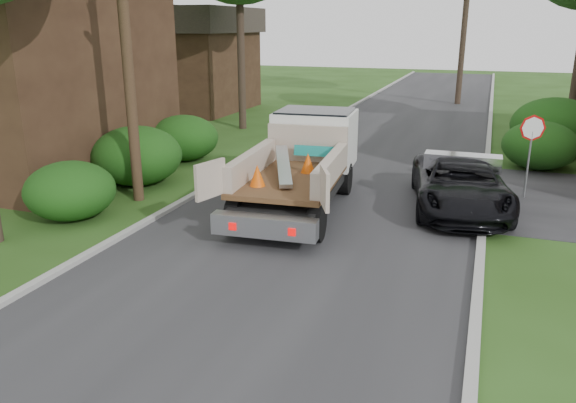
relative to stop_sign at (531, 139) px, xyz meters
The scene contains 15 objects.
ground 10.55m from the stop_sign, 120.02° to the right, with size 120.00×120.00×0.00m, color #234112.
road 5.58m from the stop_sign, 169.11° to the left, with size 8.00×90.00×0.02m, color #28282B.
curb_left 9.51m from the stop_sign, behind, with size 0.20×90.00×0.12m, color #9E9E99.
curb_right 2.27m from the stop_sign, 137.73° to the left, with size 0.20×90.00×0.12m, color #9E9E99.
stop_sign is the anchor object (origin of this frame).
utility_pole 11.91m from the stop_sign, 159.38° to the right, with size 2.42×1.25×10.00m.
house_left_near 17.50m from the stop_sign, behind, with size 9.72×8.64×8.40m.
house_left_far 22.81m from the stop_sign, 145.19° to the left, with size 7.56×7.56×6.00m.
hedge_left_a 12.92m from the stop_sign, 152.24° to the right, with size 2.34×2.34×1.53m, color #143C0D.
hedge_left_b 11.99m from the stop_sign, 167.94° to the right, with size 2.86×2.86×1.87m, color #143C0D.
hedge_left_c 12.08m from the stop_sign, behind, with size 2.60×2.60×1.70m, color #143C0D.
hedge_right_a 4.15m from the stop_sign, 81.47° to the left, with size 2.60×2.60×1.70m, color #143C0D.
hedge_right_b 7.15m from the stop_sign, 79.48° to the left, with size 3.38×3.38×2.21m, color #143C0D.
flatbed_truck 6.52m from the stop_sign, 158.94° to the right, with size 3.22×6.72×2.48m.
black_pickup 2.71m from the stop_sign, 135.63° to the right, with size 2.42×5.25×1.46m, color black.
Camera 1 is at (3.94, -8.39, 4.92)m, focal length 35.00 mm.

